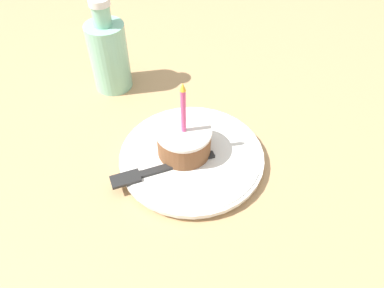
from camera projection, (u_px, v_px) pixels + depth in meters
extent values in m
cube|color=tan|center=(202.00, 163.00, 0.64)|extent=(2.40, 2.40, 0.04)
cylinder|color=white|center=(192.00, 158.00, 0.61)|extent=(0.22, 0.22, 0.02)
cylinder|color=white|center=(192.00, 156.00, 0.61)|extent=(0.23, 0.23, 0.01)
cylinder|color=brown|center=(184.00, 142.00, 0.59)|extent=(0.09, 0.09, 0.04)
cylinder|color=silver|center=(184.00, 132.00, 0.57)|extent=(0.09, 0.09, 0.01)
cylinder|color=#E04C8C|center=(183.00, 111.00, 0.54)|extent=(0.01, 0.01, 0.08)
cone|color=yellow|center=(183.00, 87.00, 0.51)|extent=(0.01, 0.01, 0.01)
cube|color=#262626|center=(178.00, 164.00, 0.58)|extent=(0.12, 0.04, 0.00)
cube|color=#262626|center=(126.00, 179.00, 0.56)|extent=(0.05, 0.03, 0.00)
cylinder|color=#8CD1B2|center=(109.00, 57.00, 0.71)|extent=(0.07, 0.07, 0.13)
cylinder|color=#8CD1B2|center=(101.00, 15.00, 0.65)|extent=(0.03, 0.03, 0.04)
cylinder|color=white|center=(99.00, 1.00, 0.63)|extent=(0.04, 0.04, 0.01)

